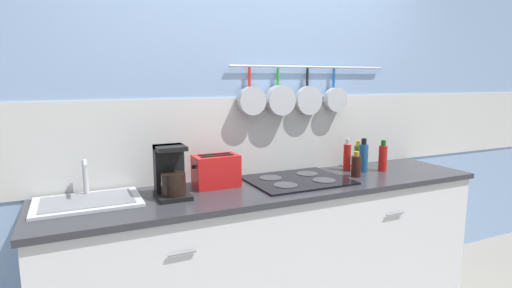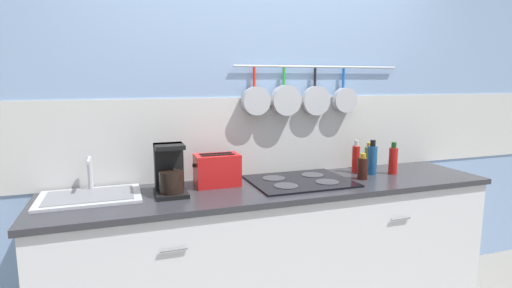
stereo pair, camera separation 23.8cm
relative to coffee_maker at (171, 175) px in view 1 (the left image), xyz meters
name	(u,v)px [view 1 (the left image)]	position (x,y,z in m)	size (l,w,h in m)	color
wall_back	(254,122)	(0.66, 0.31, 0.24)	(7.20, 0.16, 2.60)	#84A3CC
cabinet_base	(277,257)	(0.66, -0.04, -0.60)	(2.76, 0.59, 0.88)	silver
countertop	(278,188)	(0.66, -0.04, -0.14)	(2.80, 0.62, 0.03)	#2D2D33
sink_basin	(88,200)	(-0.43, 0.07, -0.11)	(0.54, 0.37, 0.21)	#B7BABF
coffee_maker	(171,175)	(0.00, 0.00, 0.00)	(0.18, 0.22, 0.29)	black
toaster	(216,171)	(0.30, 0.09, -0.02)	(0.29, 0.17, 0.20)	red
cooktop	(297,180)	(0.82, 0.00, -0.12)	(0.63, 0.50, 0.01)	black
bottle_cooking_wine	(356,166)	(1.24, -0.07, -0.05)	(0.07, 0.07, 0.17)	#33140F
bottle_sesame_oil	(347,156)	(1.31, 0.13, -0.02)	(0.05, 0.05, 0.23)	red
bottle_hot_sauce	(363,157)	(1.39, 0.03, -0.02)	(0.07, 0.07, 0.24)	navy
bottle_vinegar	(358,155)	(1.46, 0.18, -0.04)	(0.06, 0.06, 0.20)	#4C721E
bottle_olive_oil	(383,157)	(1.53, -0.01, -0.02)	(0.06, 0.06, 0.22)	red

